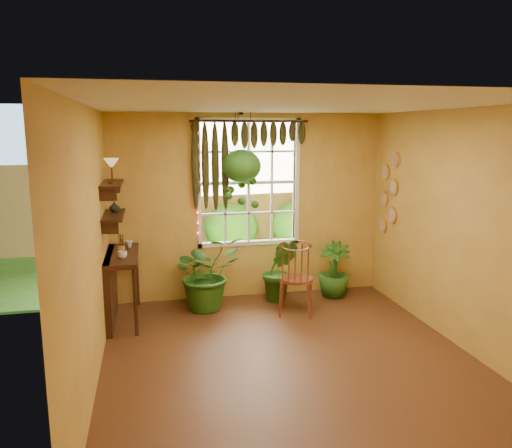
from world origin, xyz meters
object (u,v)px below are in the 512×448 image
Objects in this scene: windsor_chair at (296,289)px; hanging_basket at (242,170)px; potted_plant_mid at (280,270)px; potted_plant_left at (207,272)px; counter_ledge at (114,280)px.

windsor_chair is 1.80m from hanging_basket.
hanging_basket reaches higher than windsor_chair.
potted_plant_mid is at bearing 119.79° from windsor_chair.
potted_plant_left is at bearing -156.88° from hanging_basket.
potted_plant_left reaches higher than counter_ledge.
counter_ledge is at bearing -172.90° from potted_plant_mid.
hanging_basket reaches higher than potted_plant_left.
windsor_chair is at bearing -48.28° from hanging_basket.
windsor_chair reaches higher than potted_plant_left.
potted_plant_left is 1.13× the size of potted_plant_mid.
potted_plant_left is at bearing -179.89° from windsor_chair.
windsor_chair is 0.56m from potted_plant_mid.
potted_plant_left reaches higher than potted_plant_mid.
hanging_basket is (1.76, 0.43, 1.36)m from counter_ledge.
potted_plant_left is 0.78× the size of hanging_basket.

